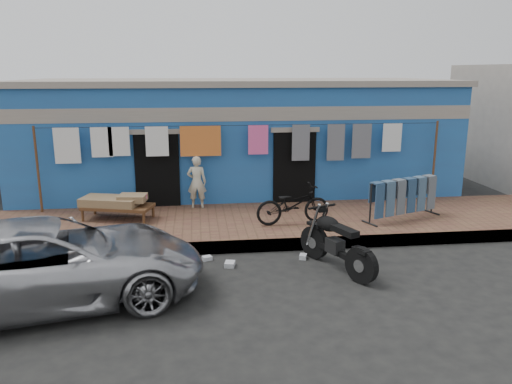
# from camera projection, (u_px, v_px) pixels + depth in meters

# --- Properties ---
(ground) EXTENTS (80.00, 80.00, 0.00)m
(ground) POSITION_uv_depth(u_px,v_px,m) (270.00, 282.00, 8.73)
(ground) COLOR black
(ground) RESTS_ON ground
(sidewalk) EXTENTS (28.00, 3.00, 0.25)m
(sidewalk) POSITION_uv_depth(u_px,v_px,m) (251.00, 225.00, 11.60)
(sidewalk) COLOR brown
(sidewalk) RESTS_ON ground
(curb) EXTENTS (28.00, 0.10, 0.25)m
(curb) POSITION_uv_depth(u_px,v_px,m) (259.00, 246.00, 10.20)
(curb) COLOR gray
(curb) RESTS_ON ground
(building) EXTENTS (12.20, 5.20, 3.36)m
(building) POSITION_uv_depth(u_px,v_px,m) (236.00, 136.00, 15.07)
(building) COLOR #265494
(building) RESTS_ON ground
(clothesline) EXTENTS (10.06, 0.06, 2.10)m
(clothesline) POSITION_uv_depth(u_px,v_px,m) (231.00, 145.00, 12.36)
(clothesline) COLOR brown
(clothesline) RESTS_ON sidewalk
(car) EXTENTS (5.30, 3.27, 1.39)m
(car) POSITION_uv_depth(u_px,v_px,m) (49.00, 261.00, 7.83)
(car) COLOR #B1B1B6
(car) RESTS_ON ground
(seated_person) EXTENTS (0.50, 0.35, 1.32)m
(seated_person) POSITION_uv_depth(u_px,v_px,m) (197.00, 182.00, 12.42)
(seated_person) COLOR beige
(seated_person) RESTS_ON sidewalk
(bicycle) EXTENTS (1.74, 0.81, 1.09)m
(bicycle) POSITION_uv_depth(u_px,v_px,m) (293.00, 200.00, 11.15)
(bicycle) COLOR black
(bicycle) RESTS_ON sidewalk
(motorcycle) EXTENTS (1.84, 2.17, 1.12)m
(motorcycle) POSITION_uv_depth(u_px,v_px,m) (337.00, 241.00, 9.18)
(motorcycle) COLOR black
(motorcycle) RESTS_ON ground
(charpoy) EXTENTS (2.08, 1.66, 0.56)m
(charpoy) POSITION_uv_depth(u_px,v_px,m) (118.00, 207.00, 11.54)
(charpoy) COLOR brown
(charpoy) RESTS_ON sidewalk
(jeans_rack) EXTENTS (2.32, 1.80, 0.98)m
(jeans_rack) POSITION_uv_depth(u_px,v_px,m) (403.00, 198.00, 11.54)
(jeans_rack) COLOR black
(jeans_rack) RESTS_ON sidewalk
(litter_a) EXTENTS (0.21, 0.19, 0.08)m
(litter_a) POSITION_uv_depth(u_px,v_px,m) (207.00, 258.00, 9.76)
(litter_a) COLOR silver
(litter_a) RESTS_ON ground
(litter_b) EXTENTS (0.18, 0.21, 0.09)m
(litter_b) POSITION_uv_depth(u_px,v_px,m) (303.00, 257.00, 9.83)
(litter_b) COLOR silver
(litter_b) RESTS_ON ground
(litter_c) EXTENTS (0.22, 0.26, 0.09)m
(litter_c) POSITION_uv_depth(u_px,v_px,m) (230.00, 264.00, 9.45)
(litter_c) COLOR silver
(litter_c) RESTS_ON ground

